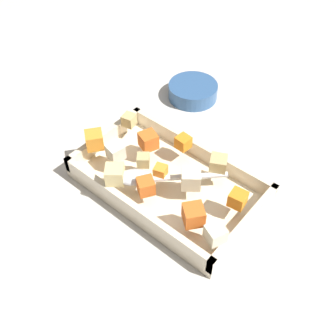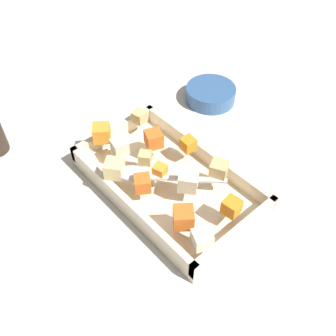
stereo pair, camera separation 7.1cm
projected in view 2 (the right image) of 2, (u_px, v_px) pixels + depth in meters
name	position (u px, v px, depth m)	size (l,w,h in m)	color
ground_plane	(164.00, 194.00, 0.75)	(4.00, 4.00, 0.00)	beige
baking_dish	(168.00, 183.00, 0.75)	(0.35, 0.21, 0.05)	beige
carrot_chunk_heap_top	(160.00, 170.00, 0.71)	(0.02, 0.02, 0.02)	orange
carrot_chunk_front_center	(142.00, 183.00, 0.68)	(0.03, 0.03, 0.03)	orange
carrot_chunk_mid_left	(188.00, 144.00, 0.75)	(0.03, 0.03, 0.03)	orange
carrot_chunk_under_handle	(102.00, 133.00, 0.77)	(0.03, 0.03, 0.03)	orange
carrot_chunk_corner_ne	(232.00, 207.00, 0.65)	(0.03, 0.03, 0.03)	orange
carrot_chunk_corner_nw	(183.00, 217.00, 0.63)	(0.03, 0.03, 0.03)	orange
carrot_chunk_corner_sw	(154.00, 139.00, 0.76)	(0.03, 0.03, 0.03)	orange
potato_chunk_near_spoon	(188.00, 181.00, 0.68)	(0.03, 0.03, 0.03)	beige
potato_chunk_mid_right	(219.00, 169.00, 0.71)	(0.03, 0.03, 0.03)	tan
potato_chunk_near_right	(139.00, 117.00, 0.81)	(0.02, 0.02, 0.02)	tan
potato_chunk_far_left	(147.00, 157.00, 0.73)	(0.02, 0.02, 0.02)	tan
potato_chunk_center	(202.00, 239.00, 0.61)	(0.03, 0.03, 0.03)	beige
potato_chunk_back_center	(114.00, 169.00, 0.71)	(0.03, 0.03, 0.03)	#E0CC89
parsnip_chunk_far_right	(120.00, 147.00, 0.75)	(0.03, 0.03, 0.03)	silver
serving_spoon	(141.00, 174.00, 0.71)	(0.16, 0.16, 0.02)	silver
small_prep_bowl	(211.00, 94.00, 0.93)	(0.12, 0.12, 0.04)	#33598C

